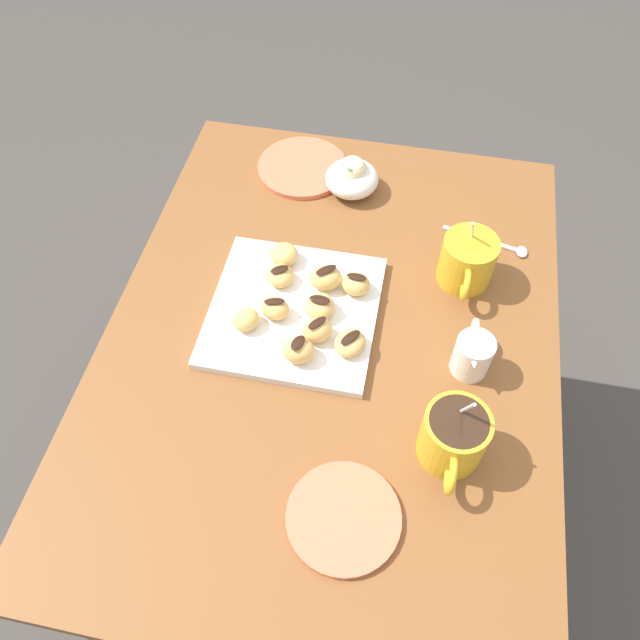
% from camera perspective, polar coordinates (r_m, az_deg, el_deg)
% --- Properties ---
extents(ground_plane, '(8.00, 8.00, 0.00)m').
position_cam_1_polar(ground_plane, '(1.71, 0.64, -15.58)').
color(ground_plane, '#423D38').
extents(dining_table, '(1.00, 0.74, 0.75)m').
position_cam_1_polar(dining_table, '(1.16, 0.91, -5.41)').
color(dining_table, brown).
rests_on(dining_table, ground_plane).
extents(pastry_plate_square, '(0.28, 0.28, 0.02)m').
position_cam_1_polar(pastry_plate_square, '(1.05, -2.43, 0.81)').
color(pastry_plate_square, white).
rests_on(pastry_plate_square, dining_table).
extents(coffee_mug_mustard_left, '(0.13, 0.09, 0.14)m').
position_cam_1_polar(coffee_mug_mustard_left, '(1.10, 13.38, 5.39)').
color(coffee_mug_mustard_left, gold).
rests_on(coffee_mug_mustard_left, dining_table).
extents(coffee_mug_mustard_right, '(0.13, 0.09, 0.14)m').
position_cam_1_polar(coffee_mug_mustard_right, '(0.90, 12.16, -10.39)').
color(coffee_mug_mustard_right, gold).
rests_on(coffee_mug_mustard_right, dining_table).
extents(cream_pitcher_white, '(0.10, 0.06, 0.07)m').
position_cam_1_polar(cream_pitcher_white, '(0.99, 13.83, -2.99)').
color(cream_pitcher_white, white).
rests_on(cream_pitcher_white, dining_table).
extents(ice_cream_bowl, '(0.10, 0.10, 0.08)m').
position_cam_1_polar(ice_cream_bowl, '(1.24, 2.94, 12.97)').
color(ice_cream_bowl, white).
rests_on(ice_cream_bowl, dining_table).
extents(saucer_coral_left, '(0.18, 0.18, 0.01)m').
position_cam_1_polar(saucer_coral_left, '(1.30, -1.63, 13.82)').
color(saucer_coral_left, '#E5704C').
rests_on(saucer_coral_left, dining_table).
extents(saucer_coral_right, '(0.16, 0.16, 0.01)m').
position_cam_1_polar(saucer_coral_right, '(0.89, 2.16, -17.65)').
color(saucer_coral_right, '#E5704C').
rests_on(saucer_coral_right, dining_table).
extents(loose_spoon_near_saucer, '(0.05, 0.16, 0.01)m').
position_cam_1_polar(loose_spoon_near_saucer, '(1.20, 15.84, 6.74)').
color(loose_spoon_near_saucer, silver).
rests_on(loose_spoon_near_saucer, dining_table).
extents(beignet_0, '(0.06, 0.06, 0.03)m').
position_cam_1_polar(beignet_0, '(1.07, -3.68, 4.08)').
color(beignet_0, '#E5B260').
rests_on(beignet_0, pastry_plate_square).
extents(chocolate_drizzle_0, '(0.03, 0.04, 0.00)m').
position_cam_1_polar(chocolate_drizzle_0, '(1.06, -3.73, 4.64)').
color(chocolate_drizzle_0, black).
rests_on(chocolate_drizzle_0, beignet_0).
extents(beignet_1, '(0.06, 0.07, 0.04)m').
position_cam_1_polar(beignet_1, '(1.06, 0.55, 3.88)').
color(beignet_1, '#E5B260').
rests_on(beignet_1, pastry_plate_square).
extents(chocolate_drizzle_1, '(0.04, 0.04, 0.00)m').
position_cam_1_polar(chocolate_drizzle_1, '(1.04, 0.55, 4.61)').
color(chocolate_drizzle_1, black).
rests_on(chocolate_drizzle_1, beignet_1).
extents(beignet_2, '(0.07, 0.07, 0.03)m').
position_cam_1_polar(beignet_2, '(0.99, 2.77, -2.11)').
color(beignet_2, '#E5B260').
rests_on(beignet_2, pastry_plate_square).
extents(chocolate_drizzle_2, '(0.04, 0.04, 0.00)m').
position_cam_1_polar(chocolate_drizzle_2, '(0.97, 2.80, -1.61)').
color(chocolate_drizzle_2, black).
rests_on(chocolate_drizzle_2, beignet_2).
extents(beignet_3, '(0.06, 0.05, 0.03)m').
position_cam_1_polar(beignet_3, '(1.02, -0.02, 1.25)').
color(beignet_3, '#E5B260').
rests_on(beignet_3, pastry_plate_square).
extents(chocolate_drizzle_3, '(0.02, 0.03, 0.00)m').
position_cam_1_polar(chocolate_drizzle_3, '(1.01, -0.02, 1.87)').
color(chocolate_drizzle_3, black).
rests_on(chocolate_drizzle_3, beignet_3).
extents(beignet_4, '(0.05, 0.06, 0.03)m').
position_cam_1_polar(beignet_4, '(1.02, -4.16, 1.08)').
color(beignet_4, '#E5B260').
rests_on(beignet_4, pastry_plate_square).
extents(chocolate_drizzle_4, '(0.02, 0.04, 0.00)m').
position_cam_1_polar(chocolate_drizzle_4, '(1.01, -4.22, 1.71)').
color(chocolate_drizzle_4, black).
rests_on(chocolate_drizzle_4, beignet_4).
extents(beignet_5, '(0.07, 0.07, 0.03)m').
position_cam_1_polar(beignet_5, '(1.10, -3.33, 6.01)').
color(beignet_5, '#E5B260').
rests_on(beignet_5, pastry_plate_square).
extents(beignet_6, '(0.05, 0.05, 0.03)m').
position_cam_1_polar(beignet_6, '(1.05, 3.32, 3.32)').
color(beignet_6, '#E5B260').
rests_on(beignet_6, pastry_plate_square).
extents(chocolate_drizzle_6, '(0.02, 0.03, 0.00)m').
position_cam_1_polar(chocolate_drizzle_6, '(1.04, 3.37, 3.97)').
color(chocolate_drizzle_6, black).
rests_on(chocolate_drizzle_6, beignet_6).
extents(beignet_7, '(0.06, 0.06, 0.04)m').
position_cam_1_polar(beignet_7, '(0.99, -0.27, -0.94)').
color(beignet_7, '#E5B260').
rests_on(beignet_7, pastry_plate_square).
extents(chocolate_drizzle_7, '(0.04, 0.03, 0.00)m').
position_cam_1_polar(chocolate_drizzle_7, '(0.98, -0.27, -0.26)').
color(chocolate_drizzle_7, black).
rests_on(chocolate_drizzle_7, beignet_7).
extents(beignet_8, '(0.06, 0.06, 0.03)m').
position_cam_1_polar(beignet_8, '(1.02, -6.80, 0.05)').
color(beignet_8, '#E5B260').
rests_on(beignet_8, pastry_plate_square).
extents(beignet_9, '(0.05, 0.05, 0.04)m').
position_cam_1_polar(beignet_9, '(0.97, -2.00, -2.79)').
color(beignet_9, '#E5B260').
rests_on(beignet_9, pastry_plate_square).
extents(chocolate_drizzle_9, '(0.03, 0.03, 0.00)m').
position_cam_1_polar(chocolate_drizzle_9, '(0.95, -2.04, -2.10)').
color(chocolate_drizzle_9, black).
rests_on(chocolate_drizzle_9, beignet_9).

